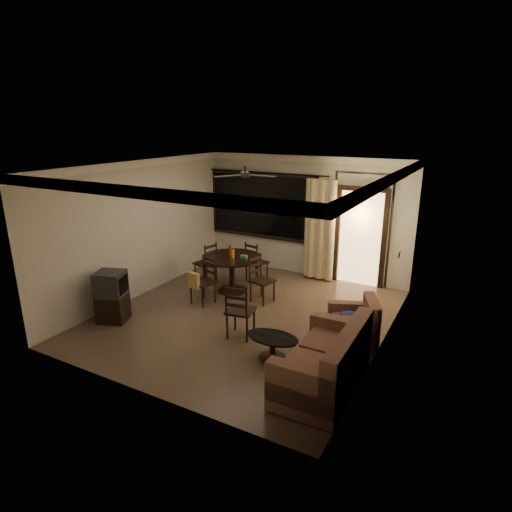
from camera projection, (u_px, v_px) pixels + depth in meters
The scene contains 12 objects.
ground at pixel (246, 316), 8.10m from camera, with size 5.50×5.50×0.00m, color #7F6651.
room_shell at pixel (314, 208), 8.77m from camera, with size 5.50×6.70×5.50m.
dining_table at pixel (232, 264), 9.12m from camera, with size 1.26×1.26×1.00m.
dining_chair_west at pixel (206, 270), 9.75m from camera, with size 0.50×0.50×0.95m.
dining_chair_east at pixel (262, 288), 8.69m from camera, with size 0.50×0.50×0.95m.
dining_chair_south at pixel (203, 289), 8.60m from camera, with size 0.50×0.54×0.95m.
dining_chair_north at pixel (256, 270), 9.78m from camera, with size 0.50×0.50×0.95m.
tv_cabinet at pixel (112, 296), 7.78m from camera, with size 0.62×0.60×0.95m.
sofa at pixel (327, 365), 5.80m from camera, with size 0.92×1.72×0.91m.
armchair at pixel (355, 326), 7.01m from camera, with size 1.00×1.00×0.77m.
coffee_table at pixel (273, 344), 6.58m from camera, with size 0.84×0.51×0.37m.
side_chair at pixel (240, 320), 7.25m from camera, with size 0.51×0.51×0.99m.
Camera 1 is at (3.71, -6.40, 3.51)m, focal length 30.00 mm.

